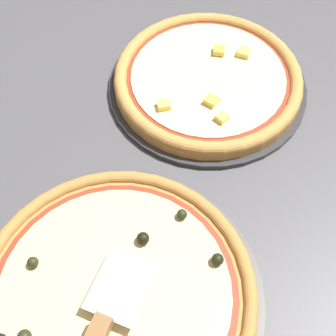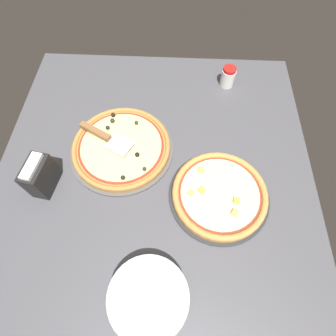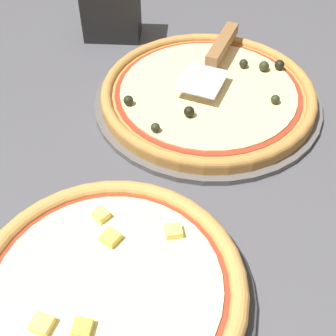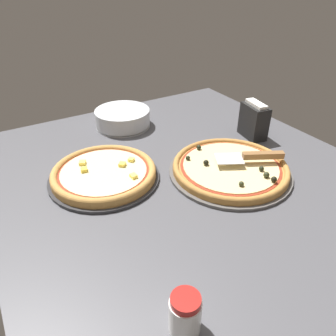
{
  "view_description": "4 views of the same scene",
  "coord_description": "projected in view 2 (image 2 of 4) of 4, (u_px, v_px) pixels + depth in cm",
  "views": [
    {
      "loc": [
        -3.79,
        -32.88,
        61.43
      ],
      "look_at": [
        0.14,
        5.02,
        3.0
      ],
      "focal_mm": 50.0,
      "sensor_mm": 36.0,
      "label": 1
    },
    {
      "loc": [
        44.71,
        7.19,
        84.34
      ],
      "look_at": [
        0.14,
        5.02,
        3.0
      ],
      "focal_mm": 28.0,
      "sensor_mm": 36.0,
      "label": 2
    },
    {
      "loc": [
        4.94,
        51.29,
        50.74
      ],
      "look_at": [
        0.14,
        5.02,
        3.0
      ],
      "focal_mm": 50.0,
      "sensor_mm": 36.0,
      "label": 3
    },
    {
      "loc": [
        -74.16,
        49.65,
        58.12
      ],
      "look_at": [
        0.14,
        5.02,
        3.0
      ],
      "focal_mm": 35.0,
      "sensor_mm": 36.0,
      "label": 4
    }
  ],
  "objects": [
    {
      "name": "napkin_holder",
      "position": [
        40.0,
        176.0,
        0.87
      ],
      "size": [
        12.16,
        8.13,
        13.95
      ],
      "color": "black",
      "rests_on": "ground_plane"
    },
    {
      "name": "plate_stack",
      "position": [
        149.0,
        298.0,
        0.72
      ],
      "size": [
        22.25,
        22.25,
        7.0
      ],
      "color": "silver",
      "rests_on": "ground_plane"
    },
    {
      "name": "pizza_pan_front",
      "position": [
        122.0,
        149.0,
        1.0
      ],
      "size": [
        39.24,
        39.24,
        1.0
      ],
      "primitive_type": "cylinder",
      "color": "#565451",
      "rests_on": "ground_plane"
    },
    {
      "name": "pizza_front",
      "position": [
        121.0,
        146.0,
        0.98
      ],
      "size": [
        36.88,
        36.88,
        3.71
      ],
      "color": "#B77F3D",
      "rests_on": "pizza_pan_front"
    },
    {
      "name": "ground_plane",
      "position": [
        155.0,
        173.0,
        0.97
      ],
      "size": [
        123.97,
        115.3,
        3.6
      ],
      "primitive_type": "cube",
      "color": "#4C4C51"
    },
    {
      "name": "serving_spatula",
      "position": [
        100.0,
        134.0,
        0.97
      ],
      "size": [
        14.24,
        21.31,
        2.0
      ],
      "color": "silver",
      "rests_on": "pizza_front"
    },
    {
      "name": "pizza_pan_back",
      "position": [
        219.0,
        196.0,
        0.9
      ],
      "size": [
        34.51,
        34.51,
        1.0
      ],
      "primitive_type": "cylinder",
      "color": "#2D2D30",
      "rests_on": "ground_plane"
    },
    {
      "name": "pizza_back",
      "position": [
        220.0,
        194.0,
        0.89
      ],
      "size": [
        32.44,
        32.44,
        3.25
      ],
      "color": "#C68E47",
      "rests_on": "pizza_pan_back"
    },
    {
      "name": "parmesan_shaker",
      "position": [
        228.0,
        77.0,
        1.13
      ],
      "size": [
        5.99,
        5.99,
        8.91
      ],
      "color": "white",
      "rests_on": "ground_plane"
    }
  ]
}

